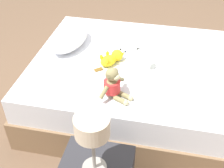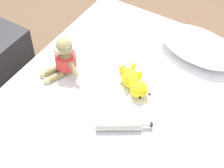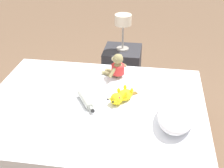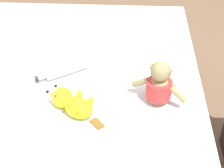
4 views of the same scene
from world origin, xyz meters
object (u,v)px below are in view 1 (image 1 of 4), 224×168
plush_yellow_creature (112,58)px  pillow (69,38)px  bed (137,85)px  glass_bottle (146,59)px  bedside_lamp (92,131)px  plush_monkey (113,85)px

plush_yellow_creature → pillow: bearing=65.5°
bed → plush_yellow_creature: plush_yellow_creature is taller
bed → glass_bottle: bearing=-87.9°
bedside_lamp → glass_bottle: bearing=-8.3°
pillow → plush_yellow_creature: bearing=-114.5°
pillow → glass_bottle: 0.74m
plush_monkey → glass_bottle: (0.49, -0.19, -0.07)m
glass_bottle → plush_yellow_creature: bearing=104.4°
bed → pillow: (0.13, 0.66, 0.34)m
plush_yellow_creature → bed: bearing=-72.1°
pillow → plush_monkey: size_ratio=2.02×
plush_yellow_creature → glass_bottle: size_ratio=1.08×
bed → glass_bottle: size_ratio=6.76×
bedside_lamp → plush_yellow_creature: bearing=6.4°
bed → glass_bottle: glass_bottle is taller
glass_bottle → bedside_lamp: size_ratio=0.69×
pillow → plush_monkey: (-0.62, -0.54, 0.02)m
bed → plush_yellow_creature: (-0.07, 0.22, 0.31)m
glass_bottle → bedside_lamp: bearing=171.7°
plush_yellow_creature → plush_monkey: bearing=-167.2°
pillow → plush_monkey: 0.82m
bed → bedside_lamp: bedside_lamp is taller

